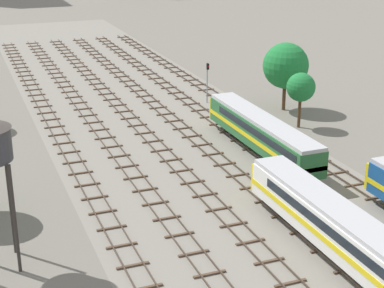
% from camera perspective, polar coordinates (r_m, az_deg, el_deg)
% --- Properties ---
extents(ground_plane, '(480.00, 480.00, 0.00)m').
position_cam_1_polar(ground_plane, '(68.47, -1.98, 0.56)').
color(ground_plane, slate).
extents(ballast_bed, '(27.10, 176.00, 0.01)m').
position_cam_1_polar(ballast_bed, '(68.47, -1.98, 0.56)').
color(ballast_bed, gray).
rests_on(ballast_bed, ground).
extents(track_far_left, '(2.40, 126.00, 0.29)m').
position_cam_1_polar(track_far_left, '(66.67, -11.66, -0.28)').
color(track_far_left, '#47382D').
rests_on(track_far_left, ground).
extents(track_left, '(2.40, 126.00, 0.29)m').
position_cam_1_polar(track_left, '(67.51, -7.81, 0.21)').
color(track_left, '#47382D').
rests_on(track_left, ground).
extents(track_centre_left, '(2.40, 126.00, 0.29)m').
position_cam_1_polar(track_centre_left, '(68.64, -4.08, 0.69)').
color(track_centre_left, '#47382D').
rests_on(track_centre_left, ground).
extents(track_centre, '(2.40, 126.00, 0.29)m').
position_cam_1_polar(track_centre, '(70.06, -0.47, 1.16)').
color(track_centre, '#47382D').
rests_on(track_centre, ground).
extents(track_centre_right, '(2.40, 126.00, 0.29)m').
position_cam_1_polar(track_centre_right, '(71.75, 2.98, 1.59)').
color(track_centre_right, '#47382D').
rests_on(track_centre_right, ground).
extents(track_right, '(2.40, 126.00, 0.29)m').
position_cam_1_polar(track_right, '(73.69, 6.26, 2.00)').
color(track_right, '#47382D').
rests_on(track_right, ground).
extents(diesel_railcar_centre_mid, '(2.96, 20.50, 3.80)m').
position_cam_1_polar(diesel_railcar_centre_mid, '(45.01, 13.14, -7.31)').
color(diesel_railcar_centre_mid, white).
rests_on(diesel_railcar_centre_mid, ground).
extents(diesel_railcar_centre_right_midfar, '(2.96, 20.50, 3.80)m').
position_cam_1_polar(diesel_railcar_centre_right_midfar, '(63.00, 6.51, 1.18)').
color(diesel_railcar_centre_right_midfar, '#286638').
rests_on(diesel_railcar_centre_right_midfar, ground).
extents(signal_post_nearest, '(0.28, 0.47, 5.46)m').
position_cam_1_polar(signal_post_nearest, '(80.98, 1.44, 6.23)').
color(signal_post_nearest, gray).
rests_on(signal_post_nearest, ground).
extents(lineside_tree_1, '(3.35, 3.35, 6.55)m').
position_cam_1_polar(lineside_tree_1, '(71.74, 10.13, 5.21)').
color(lineside_tree_1, '#4C331E').
rests_on(lineside_tree_1, ground).
extents(lineside_tree_2, '(5.79, 5.79, 8.68)m').
position_cam_1_polar(lineside_tree_2, '(78.17, 8.74, 7.24)').
color(lineside_tree_2, '#4C331E').
rests_on(lineside_tree_2, ground).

